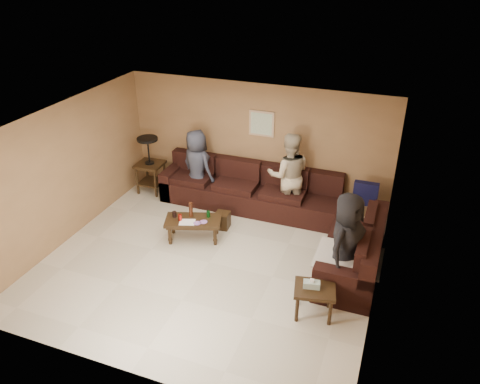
{
  "coord_description": "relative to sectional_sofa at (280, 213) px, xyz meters",
  "views": [
    {
      "loc": [
        2.79,
        -5.94,
        4.87
      ],
      "look_at": [
        0.25,
        0.85,
        1.0
      ],
      "focal_mm": 35.0,
      "sensor_mm": 36.0,
      "label": 1
    }
  ],
  "objects": [
    {
      "name": "coffee_table",
      "position": [
        -1.38,
        -0.94,
        0.03
      ],
      "size": [
        1.12,
        0.8,
        0.7
      ],
      "rotation": [
        0.0,
        0.0,
        0.33
      ],
      "color": "#301F10",
      "rests_on": "ground"
    },
    {
      "name": "sectional_sofa",
      "position": [
        0.0,
        0.0,
        0.0
      ],
      "size": [
        4.65,
        2.9,
        0.97
      ],
      "color": "black",
      "rests_on": "ground"
    },
    {
      "name": "wall_art",
      "position": [
        -0.71,
        0.96,
        1.37
      ],
      "size": [
        0.52,
        0.04,
        0.52
      ],
      "color": "tan",
      "rests_on": "ground"
    },
    {
      "name": "person_middle",
      "position": [
        -0.0,
        0.54,
        0.54
      ],
      "size": [
        1.02,
        0.9,
        1.74
      ],
      "primitive_type": "imported",
      "rotation": [
        0.0,
        0.0,
        3.48
      ],
      "color": "#BCAB8B",
      "rests_on": "ground"
    },
    {
      "name": "person_left",
      "position": [
        -1.94,
        0.47,
        0.46
      ],
      "size": [
        0.89,
        0.74,
        1.57
      ],
      "primitive_type": "imported",
      "rotation": [
        0.0,
        0.0,
        2.77
      ],
      "color": "#323645",
      "rests_on": "ground"
    },
    {
      "name": "person_right",
      "position": [
        1.41,
        -1.36,
        0.51
      ],
      "size": [
        0.75,
        0.93,
        1.66
      ],
      "primitive_type": "imported",
      "rotation": [
        0.0,
        0.0,
        1.27
      ],
      "color": "black",
      "rests_on": "ground"
    },
    {
      "name": "waste_bin",
      "position": [
        -1.03,
        -0.39,
        -0.17
      ],
      "size": [
        0.28,
        0.28,
        0.32
      ],
      "primitive_type": "cube",
      "rotation": [
        0.0,
        0.0,
        0.07
      ],
      "color": "#301F10",
      "rests_on": "ground"
    },
    {
      "name": "end_table_left",
      "position": [
        -3.07,
        0.47,
        0.33
      ],
      "size": [
        0.57,
        0.57,
        1.26
      ],
      "rotation": [
        0.0,
        0.0,
        0.04
      ],
      "color": "#301F10",
      "rests_on": "ground"
    },
    {
      "name": "room",
      "position": [
        -0.81,
        -1.52,
        1.34
      ],
      "size": [
        5.6,
        5.5,
        2.5
      ],
      "color": "beige",
      "rests_on": "ground"
    },
    {
      "name": "side_table_right",
      "position": [
        1.13,
        -2.14,
        0.09
      ],
      "size": [
        0.67,
        0.59,
        0.63
      ],
      "rotation": [
        0.0,
        0.0,
        0.2
      ],
      "color": "#301F10",
      "rests_on": "ground"
    }
  ]
}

